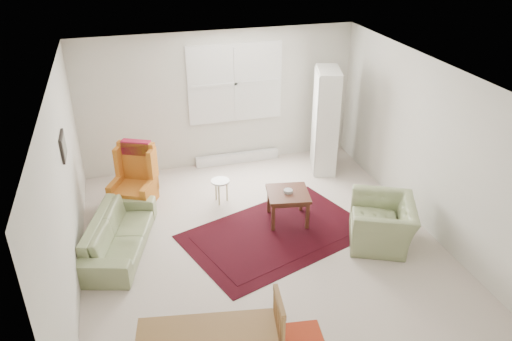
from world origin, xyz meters
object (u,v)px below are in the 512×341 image
object	(u,v)px
wingback_chair	(132,179)
coffee_table	(288,206)
armchair	(383,219)
stool	(221,191)
desk_chair	(300,340)
cabinet	(326,121)
sofa	(118,228)

from	to	relation	value
wingback_chair	coffee_table	world-z (taller)	wingback_chair
armchair	coffee_table	distance (m)	1.44
stool	desk_chair	xyz separation A→B (m)	(0.02, -3.66, 0.34)
wingback_chair	cabinet	bearing A→B (deg)	34.45
sofa	wingback_chair	distance (m)	1.08
sofa	stool	world-z (taller)	sofa
stool	wingback_chair	bearing A→B (deg)	173.73
stool	sofa	bearing A→B (deg)	-151.85
armchair	desk_chair	size ratio (longest dim) A/B	0.91
wingback_chair	armchair	bearing A→B (deg)	-3.21
coffee_table	cabinet	size ratio (longest dim) A/B	0.33
desk_chair	armchair	bearing A→B (deg)	-38.04
wingback_chair	stool	xyz separation A→B (m)	(1.37, -0.15, -0.34)
armchair	sofa	bearing A→B (deg)	-78.52
cabinet	stool	bearing A→B (deg)	-145.92
wingback_chair	desk_chair	bearing A→B (deg)	-44.15
sofa	desk_chair	xyz separation A→B (m)	(1.67, -2.78, 0.19)
wingback_chair	coffee_table	bearing A→B (deg)	2.31
coffee_table	cabinet	world-z (taller)	cabinet
cabinet	desk_chair	world-z (taller)	cabinet
sofa	armchair	xyz separation A→B (m)	(3.65, -0.84, 0.03)
armchair	wingback_chair	size ratio (longest dim) A/B	0.92
stool	cabinet	bearing A→B (deg)	17.90
coffee_table	cabinet	distance (m)	2.06
sofa	coffee_table	distance (m)	2.53
coffee_table	stool	xyz separation A→B (m)	(-0.88, 0.83, -0.05)
stool	coffee_table	bearing A→B (deg)	-43.38
armchair	stool	bearing A→B (deg)	-106.31
armchair	desk_chair	distance (m)	2.78
sofa	wingback_chair	world-z (taller)	wingback_chair
sofa	coffee_table	size ratio (longest dim) A/B	2.89
coffee_table	stool	distance (m)	1.21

